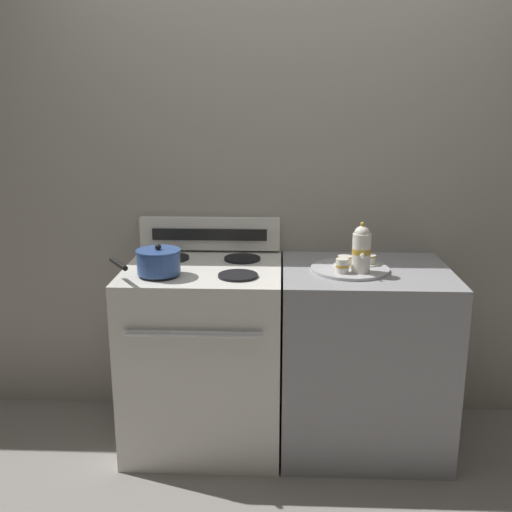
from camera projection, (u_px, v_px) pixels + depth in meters
ground_plane at (284, 437)px, 3.00m from camera, size 6.00×6.00×0.00m
wall_back at (287, 209)px, 3.06m from camera, size 6.00×0.05×2.20m
stove at (205, 354)px, 2.90m from camera, size 0.73×0.68×0.89m
control_panel at (210, 234)px, 3.06m from camera, size 0.72×0.05×0.17m
side_counter at (363, 357)px, 2.87m from camera, size 0.77×0.65×0.88m
saucepan at (158, 261)px, 2.64m from camera, size 0.31×0.28×0.13m
serving_tray at (350, 269)px, 2.74m from camera, size 0.36×0.36×0.01m
teapot at (361, 249)px, 2.64m from camera, size 0.08×0.13×0.23m
teacup_left at (345, 261)px, 2.77m from camera, size 0.11×0.11×0.05m
teacup_right at (368, 260)px, 2.79m from camera, size 0.11×0.11×0.05m
creamer_jug at (342, 266)px, 2.65m from camera, size 0.06×0.06×0.06m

